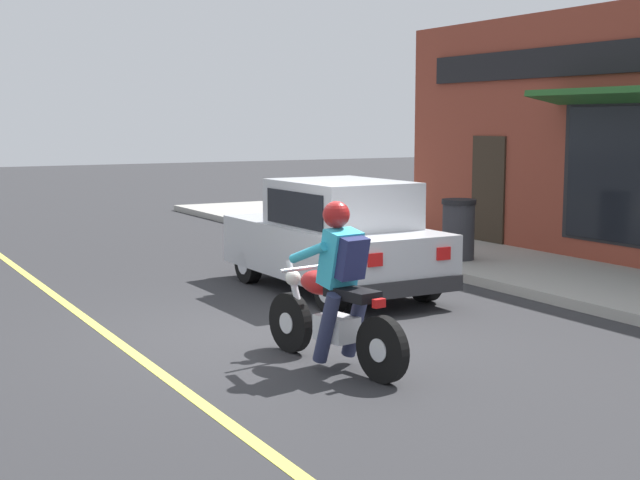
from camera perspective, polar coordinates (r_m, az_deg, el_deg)
The scene contains 7 objects.
ground_plane at distance 9.99m, azimuth -1.72°, elevation -6.12°, with size 80.00×80.00×0.00m, color #2B2B2D.
sidewalk_curb at distance 15.16m, azimuth 9.85°, elevation -1.23°, with size 2.60×22.00×0.14m, color #9E9B93.
lane_stripe at distance 12.14m, azimuth -15.98°, elevation -3.92°, with size 0.12×19.80×0.01m, color #D1C64C.
storefront_building at distance 14.77m, azimuth 19.02°, elevation 6.18°, with size 1.25×10.64×4.20m.
motorcycle_with_rider at distance 8.59m, azimuth 0.97°, elevation -3.75°, with size 0.67×2.01×1.62m.
car_hatchback at distance 12.33m, azimuth 0.91°, elevation 0.14°, with size 1.68×3.80×1.57m.
trash_bin at distance 14.60m, azimuth 8.85°, elevation 0.70°, with size 0.56×0.56×0.98m.
Camera 1 is at (-4.48, -8.60, 2.37)m, focal length 50.00 mm.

